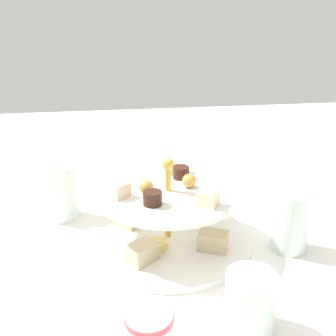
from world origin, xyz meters
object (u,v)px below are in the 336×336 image
(water_glass_short_left, at_px, (250,302))
(water_glass_mid_back, at_px, (291,221))
(tiered_serving_stand, at_px, (168,219))
(butter_knife_left, at_px, (196,182))
(water_glass_tall_right, at_px, (61,191))
(teacup_with_saucer, at_px, (149,332))
(butter_knife_right, at_px, (6,309))

(water_glass_short_left, height_order, water_glass_mid_back, water_glass_mid_back)
(tiered_serving_stand, xyz_separation_m, butter_knife_left, (-0.26, 0.12, -0.04))
(tiered_serving_stand, bearing_deg, water_glass_tall_right, -123.80)
(teacup_with_saucer, bearing_deg, tiered_serving_stand, 165.21)
(butter_knife_left, bearing_deg, water_glass_short_left, 103.02)
(water_glass_short_left, xyz_separation_m, water_glass_mid_back, (-0.16, 0.14, 0.01))
(tiered_serving_stand, bearing_deg, butter_knife_left, 156.08)
(teacup_with_saucer, height_order, butter_knife_left, teacup_with_saucer)
(butter_knife_left, xyz_separation_m, water_glass_mid_back, (0.32, 0.09, 0.05))
(teacup_with_saucer, bearing_deg, water_glass_short_left, 95.71)
(water_glass_short_left, distance_m, butter_knife_left, 0.49)
(water_glass_mid_back, bearing_deg, water_glass_tall_right, -115.55)
(tiered_serving_stand, height_order, butter_knife_left, tiered_serving_stand)
(butter_knife_right, bearing_deg, water_glass_tall_right, 140.87)
(water_glass_tall_right, xyz_separation_m, teacup_with_saucer, (0.37, 0.13, -0.03))
(water_glass_tall_right, bearing_deg, water_glass_short_left, 36.26)
(tiered_serving_stand, xyz_separation_m, water_glass_mid_back, (0.06, 0.20, 0.01))
(butter_knife_right, relative_size, water_glass_mid_back, 1.61)
(water_glass_tall_right, height_order, butter_knife_right, water_glass_tall_right)
(tiered_serving_stand, bearing_deg, water_glass_short_left, 16.29)
(butter_knife_right, bearing_deg, tiered_serving_stand, 91.31)
(tiered_serving_stand, xyz_separation_m, water_glass_tall_right, (-0.13, -0.19, 0.01))
(water_glass_tall_right, bearing_deg, butter_knife_right, -11.14)
(tiered_serving_stand, distance_m, water_glass_short_left, 0.23)
(water_glass_tall_right, bearing_deg, butter_knife_left, 112.76)
(butter_knife_right, bearing_deg, water_glass_short_left, 46.73)
(teacup_with_saucer, relative_size, butter_knife_right, 0.53)
(teacup_with_saucer, distance_m, butter_knife_left, 0.53)
(tiered_serving_stand, bearing_deg, teacup_with_saucer, -14.79)
(water_glass_short_left, bearing_deg, tiered_serving_stand, -163.71)
(butter_knife_left, xyz_separation_m, butter_knife_right, (0.40, -0.36, 0.00))
(tiered_serving_stand, xyz_separation_m, butter_knife_right, (0.14, -0.25, -0.04))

